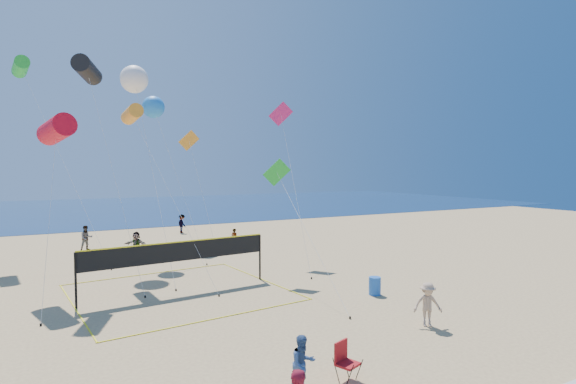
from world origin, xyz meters
name	(u,v)px	position (x,y,z in m)	size (l,w,h in m)	color
ocean	(92,209)	(0.00, 62.00, 0.01)	(140.00, 50.00, 0.03)	navy
bystander_a	(303,364)	(0.76, 0.85, 0.78)	(0.75, 0.59, 1.55)	#324E7D
bystander_b	(428,304)	(7.46, 3.03, 0.84)	(1.08, 0.62, 1.68)	tan
far_person_1	(136,245)	(-0.16, 21.83, 0.89)	(1.64, 0.52, 1.77)	gray
far_person_2	(235,238)	(7.02, 22.26, 0.74)	(0.54, 0.36, 1.48)	gray
far_person_3	(86,238)	(-2.94, 26.52, 0.91)	(0.88, 0.69, 1.81)	gray
far_person_4	(182,224)	(5.56, 32.05, 0.86)	(1.12, 0.64, 1.73)	gray
camp_chair	(345,358)	(2.16, 0.92, 0.62)	(0.74, 0.86, 1.21)	maroon
trash_barrel	(375,286)	(8.40, 7.35, 0.42)	(0.57, 0.57, 0.85)	blue
volleyball_net	(178,257)	(0.25, 12.13, 1.71)	(10.26, 10.13, 2.49)	black
kite_0	(57,130)	(-4.81, 15.56, 7.91)	(1.85, 7.15, 8.65)	red
kite_1	(87,70)	(-3.36, 15.77, 10.99)	(2.85, 5.07, 11.60)	black
kite_2	(132,114)	(-0.96, 17.34, 9.06)	(3.25, 7.87, 9.60)	orange
kite_4	(280,179)	(5.91, 12.43, 5.44)	(1.47, 8.16, 6.57)	green
kite_5	(282,122)	(8.77, 17.75, 9.15)	(2.39, 7.22, 10.56)	#D8216C
kite_6	(134,79)	(-0.20, 21.24, 11.76)	(2.11, 9.91, 12.65)	white
kite_7	(153,107)	(1.13, 21.96, 10.15)	(3.19, 5.54, 10.90)	#227DE1
kite_8	(21,67)	(-6.75, 26.26, 12.87)	(5.34, 8.77, 13.49)	green
kite_9	(190,146)	(4.31, 24.38, 7.70)	(1.63, 4.94, 8.95)	orange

